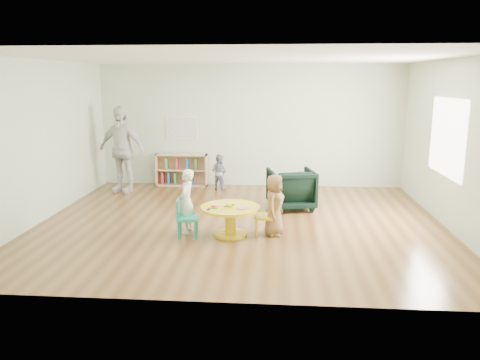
{
  "coord_description": "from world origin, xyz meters",
  "views": [
    {
      "loc": [
        0.61,
        -7.82,
        2.46
      ],
      "look_at": [
        0.02,
        -0.3,
        0.83
      ],
      "focal_mm": 35.0,
      "sensor_mm": 36.0,
      "label": 1
    }
  ],
  "objects_px": {
    "armchair": "(291,189)",
    "child_right": "(274,205)",
    "kid_chair_left": "(185,217)",
    "kid_chair_right": "(267,215)",
    "activity_table": "(230,215)",
    "toddler": "(219,172)",
    "adult_caretaker": "(121,149)",
    "child_left": "(187,201)",
    "bookshelf": "(181,170)"
  },
  "relations": [
    {
      "from": "child_left",
      "to": "bookshelf",
      "type": "bearing_deg",
      "value": -162.32
    },
    {
      "from": "kid_chair_right",
      "to": "toddler",
      "type": "xyz_separation_m",
      "value": [
        -1.15,
        3.06,
        0.09
      ]
    },
    {
      "from": "activity_table",
      "to": "adult_caretaker",
      "type": "distance_m",
      "value": 3.93
    },
    {
      "from": "kid_chair_right",
      "to": "adult_caretaker",
      "type": "distance_m",
      "value": 4.29
    },
    {
      "from": "activity_table",
      "to": "toddler",
      "type": "distance_m",
      "value": 3.2
    },
    {
      "from": "armchair",
      "to": "child_right",
      "type": "distance_m",
      "value": 1.63
    },
    {
      "from": "kid_chair_left",
      "to": "adult_caretaker",
      "type": "height_order",
      "value": "adult_caretaker"
    },
    {
      "from": "kid_chair_left",
      "to": "child_left",
      "type": "relative_size",
      "value": 0.58
    },
    {
      "from": "armchair",
      "to": "toddler",
      "type": "bearing_deg",
      "value": -54.97
    },
    {
      "from": "kid_chair_left",
      "to": "child_left",
      "type": "bearing_deg",
      "value": 175.3
    },
    {
      "from": "child_left",
      "to": "adult_caretaker",
      "type": "relative_size",
      "value": 0.56
    },
    {
      "from": "activity_table",
      "to": "kid_chair_right",
      "type": "bearing_deg",
      "value": 9.08
    },
    {
      "from": "kid_chair_left",
      "to": "kid_chair_right",
      "type": "relative_size",
      "value": 1.04
    },
    {
      "from": "child_right",
      "to": "adult_caretaker",
      "type": "bearing_deg",
      "value": 65.8
    },
    {
      "from": "kid_chair_left",
      "to": "child_right",
      "type": "relative_size",
      "value": 0.62
    },
    {
      "from": "bookshelf",
      "to": "child_right",
      "type": "bearing_deg",
      "value": -57.41
    },
    {
      "from": "activity_table",
      "to": "bookshelf",
      "type": "bearing_deg",
      "value": 113.11
    },
    {
      "from": "kid_chair_right",
      "to": "armchair",
      "type": "relative_size",
      "value": 0.69
    },
    {
      "from": "bookshelf",
      "to": "child_left",
      "type": "xyz_separation_m",
      "value": [
        0.79,
        -3.46,
        0.16
      ]
    },
    {
      "from": "child_left",
      "to": "toddler",
      "type": "distance_m",
      "value": 3.09
    },
    {
      "from": "child_right",
      "to": "toddler",
      "type": "xyz_separation_m",
      "value": [
        -1.27,
        3.07,
        -0.09
      ]
    },
    {
      "from": "bookshelf",
      "to": "activity_table",
      "type": "bearing_deg",
      "value": -66.89
    },
    {
      "from": "kid_chair_right",
      "to": "child_left",
      "type": "relative_size",
      "value": 0.56
    },
    {
      "from": "activity_table",
      "to": "armchair",
      "type": "bearing_deg",
      "value": 58.95
    },
    {
      "from": "kid_chair_left",
      "to": "bookshelf",
      "type": "height_order",
      "value": "bookshelf"
    },
    {
      "from": "child_right",
      "to": "adult_caretaker",
      "type": "distance_m",
      "value": 4.37
    },
    {
      "from": "armchair",
      "to": "adult_caretaker",
      "type": "relative_size",
      "value": 0.45
    },
    {
      "from": "kid_chair_right",
      "to": "activity_table",
      "type": "bearing_deg",
      "value": 96.51
    },
    {
      "from": "kid_chair_right",
      "to": "child_right",
      "type": "height_order",
      "value": "child_right"
    },
    {
      "from": "toddler",
      "to": "child_left",
      "type": "bearing_deg",
      "value": 110.43
    },
    {
      "from": "toddler",
      "to": "kid_chair_right",
      "type": "bearing_deg",
      "value": 133.84
    },
    {
      "from": "activity_table",
      "to": "kid_chair_left",
      "type": "height_order",
      "value": "kid_chair_left"
    },
    {
      "from": "kid_chair_left",
      "to": "bookshelf",
      "type": "bearing_deg",
      "value": -173.06
    },
    {
      "from": "kid_chair_left",
      "to": "kid_chair_right",
      "type": "distance_m",
      "value": 1.32
    },
    {
      "from": "kid_chair_right",
      "to": "bookshelf",
      "type": "distance_m",
      "value": 4.03
    },
    {
      "from": "toddler",
      "to": "adult_caretaker",
      "type": "bearing_deg",
      "value": 32.51
    },
    {
      "from": "bookshelf",
      "to": "adult_caretaker",
      "type": "bearing_deg",
      "value": -148.13
    },
    {
      "from": "bookshelf",
      "to": "child_left",
      "type": "relative_size",
      "value": 1.14
    },
    {
      "from": "activity_table",
      "to": "armchair",
      "type": "distance_m",
      "value": 1.96
    },
    {
      "from": "kid_chair_right",
      "to": "child_right",
      "type": "distance_m",
      "value": 0.22
    },
    {
      "from": "child_left",
      "to": "toddler",
      "type": "height_order",
      "value": "child_left"
    },
    {
      "from": "armchair",
      "to": "activity_table",
      "type": "bearing_deg",
      "value": 46.86
    },
    {
      "from": "kid_chair_right",
      "to": "adult_caretaker",
      "type": "xyz_separation_m",
      "value": [
        -3.26,
        2.71,
        0.63
      ]
    },
    {
      "from": "armchair",
      "to": "child_left",
      "type": "xyz_separation_m",
      "value": [
        -1.73,
        -1.61,
        0.14
      ]
    },
    {
      "from": "child_left",
      "to": "child_right",
      "type": "xyz_separation_m",
      "value": [
        1.42,
        0.01,
        -0.03
      ]
    },
    {
      "from": "kid_chair_right",
      "to": "child_left",
      "type": "bearing_deg",
      "value": 88.44
    },
    {
      "from": "bookshelf",
      "to": "child_left",
      "type": "distance_m",
      "value": 3.56
    },
    {
      "from": "bookshelf",
      "to": "kid_chair_left",
      "type": "bearing_deg",
      "value": -77.78
    },
    {
      "from": "activity_table",
      "to": "toddler",
      "type": "height_order",
      "value": "toddler"
    },
    {
      "from": "armchair",
      "to": "adult_caretaker",
      "type": "xyz_separation_m",
      "value": [
        -3.7,
        1.12,
        0.56
      ]
    }
  ]
}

